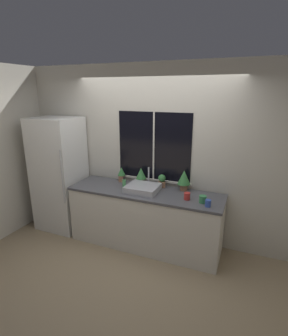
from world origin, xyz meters
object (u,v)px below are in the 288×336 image
Objects in this scene: refrigerator at (59,174)px; soap_bottle at (124,184)px; potted_plant_far_left at (122,174)px; potted_plant_far_right at (184,178)px; sink at (143,188)px; potted_plant_center_left at (141,175)px; mug_green at (203,199)px; potted_plant_center_right at (162,181)px; mug_blue at (208,203)px; mug_red at (187,196)px.

refrigerator is 1.24m from soap_bottle.
potted_plant_far_left is 0.78× the size of potted_plant_far_right.
sink is 0.30m from soap_bottle.
refrigerator is at bearing 179.22° from sink.
potted_plant_far_right is at bearing 6.68° from refrigerator.
soap_bottle is at bearing -119.21° from potted_plant_center_left.
sink is 4.71× the size of mug_green.
potted_plant_center_right is 2.03× the size of mug_green.
mug_green is (-0.08, 0.10, 0.00)m from mug_blue.
potted_plant_center_left is at bearing 180.00° from potted_plant_center_right.
refrigerator reaches higher than mug_red.
mug_red is (-0.21, 0.02, -0.00)m from mug_green.
soap_bottle is at bearing -1.64° from refrigerator.
potted_plant_far_left is 0.69m from potted_plant_center_right.
mug_blue is (1.27, -0.16, -0.03)m from soap_bottle.
potted_plant_far_left is 0.89× the size of potted_plant_center_left.
potted_plant_center_right is (0.69, 0.00, -0.02)m from potted_plant_far_left.
mug_blue is at bearing -10.37° from sink.
mug_green is at bearing -18.60° from potted_plant_center_left.
mug_red is at bearing -15.60° from potted_plant_far_left.
soap_bottle is at bearing 172.66° from mug_blue.
refrigerator is 2.43m from mug_green.
soap_bottle is (0.19, -0.28, -0.05)m from potted_plant_far_left.
mug_green is 1.01× the size of mug_red.
potted_plant_far_right is at bearing 134.91° from mug_green.
mug_green is (1.03, -0.35, -0.10)m from potted_plant_center_left.
mug_red is at bearing -2.61° from soap_bottle.
sink is at bearing -0.78° from refrigerator.
soap_bottle is at bearing -56.18° from potted_plant_far_left.
refrigerator is 20.42× the size of mug_blue.
potted_plant_center_left is 1.09m from mug_green.
potted_plant_far_right reaches higher than mug_blue.
potted_plant_center_left is 0.68m from potted_plant_far_right.
potted_plant_far_left reaches higher than mug_blue.
potted_plant_center_right is at bearing 145.50° from mug_red.
soap_bottle is 1.90× the size of mug_red.
mug_green reaches higher than mug_blue.
sink is 0.68m from mug_red.
potted_plant_center_left is 1.44× the size of soap_bottle.
potted_plant_center_left is at bearing 158.34° from mug_blue.
refrigerator is 7.09× the size of potted_plant_center_left.
potted_plant_far_left is at bearing 123.82° from soap_bottle.
potted_plant_far_left is 2.41× the size of mug_green.
sink is 0.89m from mug_green.
sink is 1.52× the size of potted_plant_far_right.
mug_green is (0.35, -0.35, -0.13)m from potted_plant_far_right.
sink is 0.56m from potted_plant_far_left.
potted_plant_center_left is 1.33× the size of potted_plant_center_right.
potted_plant_far_left is 1.52m from mug_blue.
potted_plant_far_right is 0.89m from soap_bottle.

